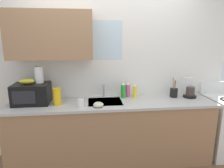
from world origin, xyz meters
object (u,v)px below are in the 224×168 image
Objects in this scene: cereal_canister at (57,97)px; mug_white at (81,103)px; dish_soap_bottle_pink at (128,90)px; coffee_maker at (189,90)px; dish_soap_bottle_yellow at (135,91)px; paper_towel_roll at (39,75)px; banana_bunch at (27,81)px; small_bowl at (98,105)px; microwave at (32,94)px; dish_soap_bottle_green at (123,91)px; utensil_crock at (174,92)px.

mug_white is at bearing -16.21° from cereal_canister.
dish_soap_bottle_pink is 1.02m from cereal_canister.
coffee_maker is 1.34× the size of dish_soap_bottle_yellow.
paper_towel_roll is 0.98× the size of cereal_canister.
banana_bunch is 0.89× the size of cereal_canister.
cereal_canister is (-1.89, -0.16, 0.01)m from coffee_maker.
paper_towel_roll is at bearing 158.70° from small_bowl.
small_bowl is at bearing -137.65° from dish_soap_bottle_pink.
dish_soap_bottle_pink is at bearing 7.18° from microwave.
banana_bunch reaches higher than microwave.
small_bowl is (0.92, -0.25, -0.27)m from banana_bunch.
mug_white is (-0.77, -0.31, -0.05)m from dish_soap_bottle_yellow.
microwave is 1.64× the size of coffee_maker.
cereal_canister is 1.73× the size of small_bowl.
dish_soap_bottle_pink is 0.11m from dish_soap_bottle_yellow.
dish_soap_bottle_pink is (-0.91, 0.11, -0.00)m from coffee_maker.
dish_soap_bottle_green is 1.79× the size of small_bowl.
dish_soap_bottle_yellow is at bearing 4.51° from banana_bunch.
dish_soap_bottle_green is at bearing 5.07° from banana_bunch.
microwave reaches higher than small_bowl.
microwave is at bearing -177.96° from utensil_crock.
dish_soap_bottle_yellow reaches higher than small_bowl.
dish_soap_bottle_yellow is 0.83m from mug_white.
utensil_crock is at bearing 177.14° from coffee_maker.
microwave is 2.00m from utensil_crock.
banana_bunch is 1.54× the size of small_bowl.
coffee_maker is 2.95× the size of mug_white.
cereal_canister is 2.37× the size of mug_white.
microwave is 0.36m from cereal_canister.
paper_towel_roll reaches higher than microwave.
coffee_maker is at bearing 4.78° from cereal_canister.
dish_soap_bottle_yellow is at bearing 0.27° from dish_soap_bottle_green.
small_bowl is (-1.36, -0.31, -0.07)m from coffee_maker.
dish_soap_bottle_green is at bearing -146.45° from dish_soap_bottle_pink.
paper_towel_roll is at bearing 18.43° from banana_bunch.
microwave is 0.18m from banana_bunch.
paper_towel_roll reaches higher than coffee_maker.
dish_soap_bottle_pink is at bearing 33.55° from dish_soap_bottle_green.
microwave is 1.98× the size of dish_soap_bottle_green.
dish_soap_bottle_pink is at bearing 152.81° from dish_soap_bottle_yellow.
small_bowl is (0.87, -0.25, -0.10)m from microwave.
mug_white is (0.65, -0.19, -0.09)m from microwave.
dish_soap_bottle_yellow is (0.10, -0.05, -0.01)m from dish_soap_bottle_pink.
paper_towel_roll is 1.06× the size of dish_soap_bottle_yellow.
cereal_canister is 0.33m from mug_white.
microwave is 0.27m from paper_towel_roll.
cereal_canister is (-0.91, -0.22, 0.00)m from dish_soap_bottle_green.
cereal_canister is at bearing -174.16° from utensil_crock.
dish_soap_bottle_pink is 0.68m from utensil_crock.
dish_soap_bottle_pink is 1.06× the size of dish_soap_bottle_yellow.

